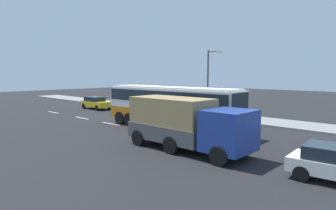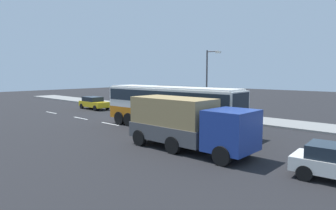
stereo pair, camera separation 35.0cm
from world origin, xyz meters
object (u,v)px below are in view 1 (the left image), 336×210
Objects in this scene: car_yellow_taxi at (96,103)px; pedestrian_at_crossing at (181,104)px; cargo_truck at (186,122)px; pedestrian_near_curb at (195,104)px; coach_bus at (171,103)px; street_lamp at (209,79)px.

car_yellow_taxi is 11.23m from pedestrian_at_crossing.
pedestrian_near_curb is (-8.40, 11.58, -0.44)m from cargo_truck.
coach_bus reaches higher than car_yellow_taxi.
car_yellow_taxi is 0.68× the size of street_lamp.
street_lamp reaches higher than pedestrian_near_curb.
street_lamp reaches higher than cargo_truck.
street_lamp is (3.50, 0.11, 2.70)m from pedestrian_at_crossing.
cargo_truck is 21.59m from car_yellow_taxi.
pedestrian_near_curb is (11.91, 4.33, 0.36)m from car_yellow_taxi.
coach_bus is 15.91m from car_yellow_taxi.
coach_bus is 1.85× the size of street_lamp.
car_yellow_taxi is 12.68m from pedestrian_near_curb.
pedestrian_near_curb is 1.49m from pedestrian_at_crossing.
pedestrian_near_curb reaches higher than car_yellow_taxi.
cargo_truck is 1.18× the size of street_lamp.
cargo_truck is 12.71m from street_lamp.
cargo_truck is at bearing -18.31° from car_yellow_taxi.
cargo_truck is (4.81, -3.93, -0.47)m from coach_bus.
street_lamp is (14.15, 3.64, 3.04)m from car_yellow_taxi.
car_yellow_taxi is at bearing -8.01° from pedestrian_at_crossing.
pedestrian_at_crossing is (-1.26, -0.81, -0.02)m from pedestrian_near_curb.
coach_bus is at bearing -10.75° from car_yellow_taxi.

